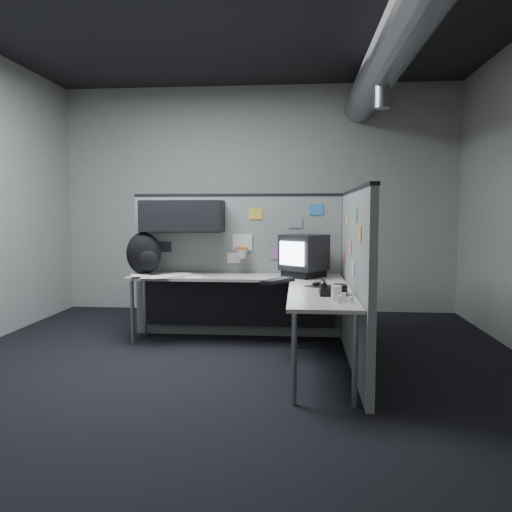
# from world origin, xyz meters

# --- Properties ---
(room) EXTENTS (5.62, 5.62, 3.22)m
(room) POSITION_xyz_m (0.56, 0.00, 2.10)
(room) COLOR black
(room) RESTS_ON ground
(partition_back) EXTENTS (2.44, 0.42, 1.63)m
(partition_back) POSITION_xyz_m (-0.25, 1.23, 1.00)
(partition_back) COLOR gray
(partition_back) RESTS_ON ground
(partition_right) EXTENTS (0.07, 2.23, 1.63)m
(partition_right) POSITION_xyz_m (1.10, 0.22, 0.82)
(partition_right) COLOR gray
(partition_right) RESTS_ON ground
(desk) EXTENTS (2.31, 2.11, 0.73)m
(desk) POSITION_xyz_m (0.15, 0.70, 0.61)
(desk) COLOR #A7A197
(desk) RESTS_ON ground
(monitor) EXTENTS (0.56, 0.56, 0.45)m
(monitor) POSITION_xyz_m (0.64, 0.95, 0.96)
(monitor) COLOR black
(monitor) RESTS_ON desk
(keyboard) EXTENTS (0.35, 0.44, 0.04)m
(keyboard) POSITION_xyz_m (0.38, 0.50, 0.75)
(keyboard) COLOR black
(keyboard) RESTS_ON desk
(mouse) EXTENTS (0.25, 0.25, 0.04)m
(mouse) POSITION_xyz_m (0.76, 0.29, 0.74)
(mouse) COLOR black
(mouse) RESTS_ON desk
(phone) EXTENTS (0.23, 0.25, 0.11)m
(phone) POSITION_xyz_m (0.87, -0.17, 0.77)
(phone) COLOR black
(phone) RESTS_ON desk
(bottles) EXTENTS (0.14, 0.15, 0.08)m
(bottles) POSITION_xyz_m (0.92, -0.51, 0.76)
(bottles) COLOR silver
(bottles) RESTS_ON desk
(cup) EXTENTS (0.10, 0.10, 0.11)m
(cup) POSITION_xyz_m (0.88, -0.44, 0.79)
(cup) COLOR white
(cup) RESTS_ON desk
(papers) EXTENTS (0.84, 0.62, 0.02)m
(papers) POSITION_xyz_m (-0.83, 0.86, 0.74)
(papers) COLOR white
(papers) RESTS_ON desk
(backpack) EXTENTS (0.45, 0.40, 0.47)m
(backpack) POSITION_xyz_m (-1.11, 0.99, 0.96)
(backpack) COLOR black
(backpack) RESTS_ON desk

